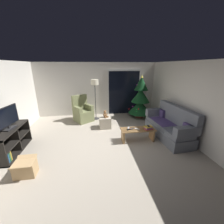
% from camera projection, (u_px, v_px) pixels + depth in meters
% --- Properties ---
extents(ground_plane, '(7.00, 7.00, 0.00)m').
position_uv_depth(ground_plane, '(102.00, 146.00, 4.31)').
color(ground_plane, '#9E9384').
extents(wall_back, '(5.72, 0.12, 2.50)m').
position_uv_depth(wall_back, '(97.00, 89.00, 6.79)').
color(wall_back, silver).
rests_on(wall_back, ground).
extents(wall_right, '(0.12, 6.00, 2.50)m').
position_uv_depth(wall_right, '(194.00, 103.00, 4.30)').
color(wall_right, silver).
rests_on(wall_right, ground).
extents(patio_door_frame, '(1.60, 0.02, 2.20)m').
position_uv_depth(patio_door_frame, '(124.00, 92.00, 6.95)').
color(patio_door_frame, silver).
rests_on(patio_door_frame, ground).
extents(patio_door_glass, '(1.50, 0.02, 2.10)m').
position_uv_depth(patio_door_glass, '(124.00, 93.00, 6.95)').
color(patio_door_glass, black).
rests_on(patio_door_glass, ground).
extents(couch, '(0.91, 1.99, 1.08)m').
position_uv_depth(couch, '(170.00, 126.00, 4.75)').
color(couch, slate).
rests_on(couch, ground).
extents(coffee_table, '(1.10, 0.40, 0.42)m').
position_uv_depth(coffee_table, '(138.00, 133.00, 4.55)').
color(coffee_table, '#9E7547').
rests_on(coffee_table, ground).
extents(remote_graphite, '(0.16, 0.11, 0.02)m').
position_uv_depth(remote_graphite, '(132.00, 129.00, 4.49)').
color(remote_graphite, '#333338').
rests_on(remote_graphite, coffee_table).
extents(remote_black, '(0.16, 0.12, 0.02)m').
position_uv_depth(remote_black, '(129.00, 129.00, 4.43)').
color(remote_black, black).
rests_on(remote_black, coffee_table).
extents(remote_white, '(0.15, 0.13, 0.02)m').
position_uv_depth(remote_white, '(137.00, 129.00, 4.47)').
color(remote_white, silver).
rests_on(remote_white, coffee_table).
extents(remote_silver, '(0.11, 0.16, 0.02)m').
position_uv_depth(remote_silver, '(128.00, 128.00, 4.56)').
color(remote_silver, '#ADADB2').
rests_on(remote_silver, coffee_table).
extents(book_stack, '(0.27, 0.23, 0.10)m').
position_uv_depth(book_stack, '(148.00, 128.00, 4.47)').
color(book_stack, '#A32D28').
rests_on(book_stack, coffee_table).
extents(cell_phone, '(0.07, 0.15, 0.01)m').
position_uv_depth(cell_phone, '(148.00, 126.00, 4.47)').
color(cell_phone, black).
rests_on(cell_phone, book_stack).
extents(christmas_tree, '(1.05, 1.05, 1.96)m').
position_uv_depth(christmas_tree, '(140.00, 99.00, 6.42)').
color(christmas_tree, '#4C1E19').
rests_on(christmas_tree, ground).
extents(armchair, '(0.95, 0.95, 1.13)m').
position_uv_depth(armchair, '(83.00, 112.00, 6.16)').
color(armchair, olive).
rests_on(armchair, ground).
extents(floor_lamp, '(0.32, 0.32, 1.78)m').
position_uv_depth(floor_lamp, '(95.00, 86.00, 6.03)').
color(floor_lamp, '#2D2D30').
rests_on(floor_lamp, ground).
extents(media_shelf, '(0.40, 1.40, 0.72)m').
position_uv_depth(media_shelf, '(10.00, 142.00, 3.86)').
color(media_shelf, black).
rests_on(media_shelf, ground).
extents(television, '(0.25, 0.84, 0.61)m').
position_uv_depth(television, '(7.00, 118.00, 3.69)').
color(television, black).
rests_on(television, media_shelf).
extents(ottoman, '(0.44, 0.44, 0.44)m').
position_uv_depth(ottoman, '(105.00, 122.00, 5.53)').
color(ottoman, '#B2A893').
rests_on(ottoman, ground).
extents(teddy_bear_chestnut, '(0.21, 0.22, 0.29)m').
position_uv_depth(teddy_bear_chestnut, '(105.00, 114.00, 5.42)').
color(teddy_bear_chestnut, brown).
rests_on(teddy_bear_chestnut, ottoman).
extents(cardboard_box_open_near_shelf, '(0.44, 0.48, 0.39)m').
position_uv_depth(cardboard_box_open_near_shelf, '(25.00, 169.00, 3.10)').
color(cardboard_box_open_near_shelf, tan).
rests_on(cardboard_box_open_near_shelf, ground).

